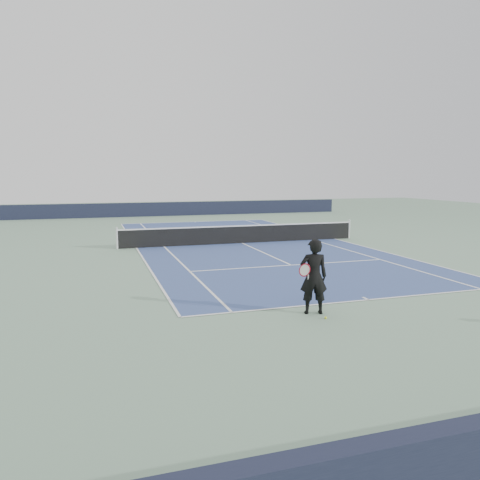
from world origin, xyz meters
name	(u,v)px	position (x,y,z in m)	size (l,w,h in m)	color
ground	(242,243)	(0.00, 0.00, 0.00)	(80.00, 80.00, 0.00)	gray
court_surface	(242,243)	(0.00, 0.00, 0.01)	(10.97, 23.77, 0.01)	#35497E
tennis_net	(242,234)	(0.00, 0.00, 0.50)	(12.90, 0.10, 1.07)	silver
windscreen_far	(180,209)	(0.00, 17.88, 0.60)	(30.00, 0.25, 1.20)	black
tennis_player	(314,276)	(-2.11, -12.56, 0.98)	(0.88, 0.70, 1.97)	black
tennis_ball	(326,318)	(-2.02, -13.09, 0.03)	(0.07, 0.07, 0.07)	yellow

